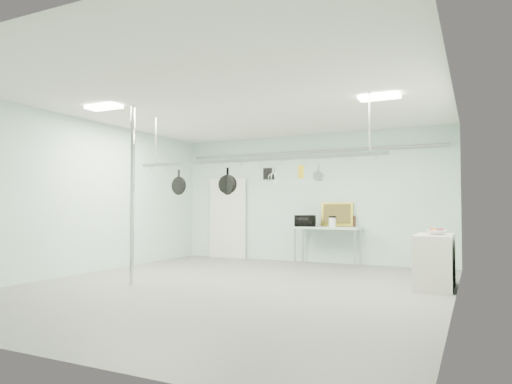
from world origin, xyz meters
The scene contains 25 objects.
floor centered at (0.00, 0.00, 0.00)m, with size 8.00×8.00×0.00m, color gray.
ceiling centered at (0.00, 0.00, 3.19)m, with size 7.00×8.00×0.02m, color silver.
back_wall centered at (0.00, 3.99, 1.60)m, with size 7.00×0.02×3.20m, color silver.
right_wall centered at (3.49, 0.00, 1.60)m, with size 0.02×8.00×3.20m, color silver.
door centered at (-2.30, 3.94, 1.05)m, with size 1.10×0.10×2.20m, color silver.
wall_vent centered at (-1.10, 3.97, 2.25)m, with size 0.30×0.04×0.30m, color black.
conduit_pipe centered at (0.00, 3.90, 2.75)m, with size 0.07×0.07×6.60m, color gray.
chrome_pole centered at (-1.70, -0.60, 1.60)m, with size 0.08×0.08×3.20m, color silver.
prep_table centered at (0.60, 3.60, 0.83)m, with size 1.60×0.70×0.91m.
side_cabinet centered at (3.15, 1.40, 0.45)m, with size 0.60×1.20×0.90m, color beige.
pot_rack centered at (0.20, 0.30, 2.23)m, with size 4.80×0.06×1.00m.
light_panel_left centered at (-2.20, -0.80, 3.16)m, with size 0.65×0.30×0.05m, color white.
light_panel_right centered at (2.40, 0.60, 3.16)m, with size 0.65×0.30×0.05m, color white.
microwave centered at (0.08, 3.48, 1.04)m, with size 0.49×0.33×0.27m, color black.
coffee_canister centered at (0.74, 3.54, 1.01)m, with size 0.16×0.16×0.22m, color white.
painting_large centered at (0.75, 3.90, 1.20)m, with size 0.78×0.05×0.58m, color gold.
painting_small centered at (1.05, 3.90, 1.03)m, with size 0.30×0.04×0.25m, color black.
fruit_bowl centered at (3.19, 1.33, 0.94)m, with size 0.34×0.34×0.08m, color silver.
skillet_left centered at (-1.34, 0.30, 1.86)m, with size 0.35×0.06×0.46m, color black, non-canonical shape.
skillet_mid centered at (-0.27, 0.30, 1.84)m, with size 0.35×0.06×0.48m, color black, non-canonical shape.
skillet_right centered at (-0.26, 0.30, 1.83)m, with size 0.37×0.06×0.51m, color black, non-canonical shape.
whisk centered at (0.64, 0.30, 1.92)m, with size 0.17×0.17×0.33m, color #B1B1B6, non-canonical shape.
grater centered at (1.15, 0.30, 1.96)m, with size 0.10×0.02×0.24m, color gold, non-canonical shape.
saucepan centered at (1.46, 0.30, 1.93)m, with size 0.17×0.10×0.31m, color #A8A9AD, non-canonical shape.
fruit_cluster centered at (3.19, 1.33, 0.98)m, with size 0.24×0.24×0.09m, color #B21C10, non-canonical shape.
Camera 1 is at (3.80, -6.92, 1.35)m, focal length 32.00 mm.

